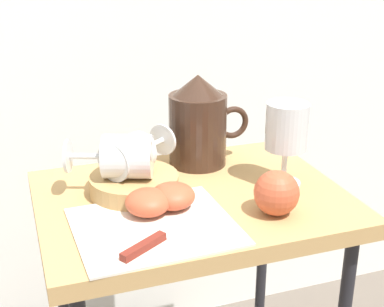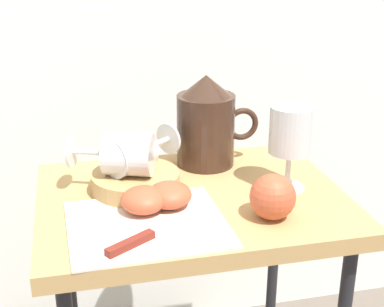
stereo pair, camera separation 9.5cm
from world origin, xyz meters
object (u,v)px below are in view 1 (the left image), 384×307
Objects in this scene: knife at (158,239)px; apple_half_left at (148,202)px; wine_glass_upright at (287,131)px; wine_glass_tipped_far at (125,156)px; pitcher at (198,128)px; basket_tray at (134,184)px; wine_glass_tipped_near at (130,155)px; apple_half_right at (173,196)px; apple_whole at (277,193)px; table at (192,232)px.

apple_half_left is at bearing 84.58° from knife.
wine_glass_tipped_far is at bearing 169.98° from wine_glass_upright.
pitcher is 0.33m from knife.
basket_tray is 1.03× the size of wine_glass_tipped_near.
apple_half_left and apple_half_right have the same top height.
apple_whole is at bearing -34.62° from wine_glass_tipped_far.
wine_glass_tipped_far reaches higher than knife.
wine_glass_tipped_near reaches higher than apple_whole.
wine_glass_tipped_near is 0.27m from apple_whole.
wine_glass_tipped_near reaches higher than basket_tray.
pitcher is 0.26m from apple_whole.
knife is (-0.05, -0.10, -0.02)m from apple_half_right.
apple_whole is at bearing -24.25° from apple_half_right.
knife is (-0.21, -0.03, -0.03)m from apple_whole.
apple_half_right is at bearing -60.11° from basket_tray.
apple_half_right is at bearing -61.25° from wine_glass_tipped_near.
apple_whole reaches higher than apple_half_right.
wine_glass_upright reaches higher than apple_whole.
wine_glass_tipped_near is (-0.00, 0.01, 0.05)m from basket_tray.
basket_tray is 2.09× the size of apple_half_left.
basket_tray is at bearing 143.29° from apple_whole.
wine_glass_tipped_near is 2.03× the size of apple_whole.
wine_glass_upright is (0.18, -0.01, 0.18)m from table.
table is at bearing 40.03° from apple_half_right.
apple_half_left is at bearing -171.91° from wine_glass_upright.
apple_whole is at bearing -36.71° from basket_tray.
pitcher reaches higher than apple_whole.
pitcher is 2.42× the size of apple_half_right.
table is at bearing -19.65° from wine_glass_tipped_far.
apple_half_right is (-0.05, -0.04, 0.10)m from table.
wine_glass_tipped_far reaches higher than table.
wine_glass_tipped_far is 2.16× the size of apple_half_right.
basket_tray is 1.01× the size of wine_glass_upright.
apple_half_right is 1.00× the size of apple_whole.
apple_half_left reaches higher than basket_tray.
wine_glass_upright reaches higher than apple_half_left.
table is 0.25m from wine_glass_upright.
wine_glass_tipped_far is (-0.11, 0.04, 0.15)m from table.
wine_glass_upright is 0.14m from apple_whole.
table is 0.19m from knife.
table is 4.09× the size of wine_glass_tipped_far.
apple_half_right is at bearing -172.55° from wine_glass_upright.
basket_tray reaches higher than table.
wine_glass_tipped_far is at bearing -150.13° from pitcher.
knife is at bearing -92.23° from basket_tray.
wine_glass_tipped_near is 0.02m from wine_glass_tipped_far.
apple_half_left is (0.02, -0.09, -0.05)m from wine_glass_tipped_far.
apple_half_right reaches higher than basket_tray.
pitcher is 1.19× the size of wine_glass_tipped_near.
wine_glass_tipped_far is at bearing -174.05° from basket_tray.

